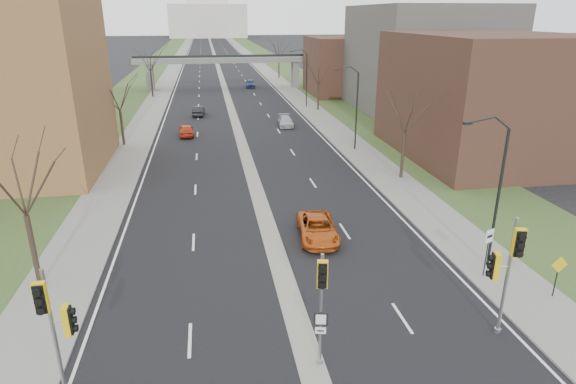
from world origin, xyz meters
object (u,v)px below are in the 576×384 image
object	(u,v)px
signal_pole_left	(55,317)
car_right_far	(250,83)
signal_pole_median	(322,293)
car_left_far	(199,111)
speed_limit_sign	(488,244)
car_right_mid	(286,121)
signal_pole_right	(507,262)
car_right_near	(318,228)
warning_sign	(558,271)
car_left_near	(186,130)

from	to	relation	value
signal_pole_left	car_right_far	world-z (taller)	signal_pole_left
signal_pole_median	car_left_far	xyz separation A→B (m)	(-5.20, 54.45, -2.87)
signal_pole_left	car_left_far	size ratio (longest dim) A/B	1.31
speed_limit_sign	car_right_mid	xyz separation A→B (m)	(-4.56, 39.96, -1.39)
car_right_mid	car_right_far	size ratio (longest dim) A/B	0.99
signal_pole_left	signal_pole_right	size ratio (longest dim) A/B	0.95
car_right_near	warning_sign	bearing A→B (deg)	-35.58
car_right_near	car_right_mid	bearing A→B (deg)	89.48
speed_limit_sign	car_left_far	world-z (taller)	speed_limit_sign
warning_sign	car_left_near	distance (m)	43.69
speed_limit_sign	warning_sign	distance (m)	3.49
signal_pole_left	speed_limit_sign	xyz separation A→B (m)	(20.34, 5.56, -1.51)
signal_pole_right	car_left_near	bearing A→B (deg)	125.02
car_right_near	signal_pole_right	bearing A→B (deg)	-57.94
warning_sign	signal_pole_right	bearing A→B (deg)	-153.19
car_left_near	car_right_far	xyz separation A→B (m)	(11.46, 40.20, 0.04)
warning_sign	car_left_far	size ratio (longest dim) A/B	0.55
speed_limit_sign	signal_pole_right	bearing A→B (deg)	-137.62
car_left_far	car_right_mid	xyz separation A→B (m)	(11.22, -8.87, -0.04)
signal_pole_left	warning_sign	size ratio (longest dim) A/B	2.38
signal_pole_right	speed_limit_sign	size ratio (longest dim) A/B	2.05
signal_pole_left	signal_pole_median	xyz separation A→B (m)	(9.75, -0.07, 0.01)
signal_pole_right	car_right_mid	xyz separation A→B (m)	(-2.28, 44.77, -3.09)
car_right_near	car_right_mid	distance (m)	33.75
car_left_far	car_right_near	size ratio (longest dim) A/B	0.81
car_left_near	car_right_mid	world-z (taller)	car_left_near
signal_pole_left	car_right_far	bearing A→B (deg)	78.90
speed_limit_sign	car_right_mid	world-z (taller)	speed_limit_sign
signal_pole_left	warning_sign	world-z (taller)	signal_pole_left
car_left_near	car_left_far	world-z (taller)	car_left_near
car_right_far	signal_pole_left	bearing A→B (deg)	-95.71
car_left_far	car_right_far	size ratio (longest dim) A/B	0.93
signal_pole_median	signal_pole_left	bearing A→B (deg)	-168.21
signal_pole_median	car_right_near	world-z (taller)	signal_pole_median
car_left_near	car_right_far	world-z (taller)	car_right_far
warning_sign	car_right_far	distance (m)	79.68
signal_pole_median	speed_limit_sign	size ratio (longest dim) A/B	1.83
car_right_far	speed_limit_sign	bearing A→B (deg)	-81.38
car_left_near	car_right_far	size ratio (longest dim) A/B	0.94
signal_pole_left	speed_limit_sign	bearing A→B (deg)	14.26
car_right_near	car_right_far	bearing A→B (deg)	93.41
car_left_near	car_left_far	xyz separation A→B (m)	(1.39, 12.29, -0.04)
signal_pole_median	car_left_far	size ratio (longest dim) A/B	1.23
signal_pole_left	car_right_near	world-z (taller)	signal_pole_left
car_right_near	signal_pole_left	bearing A→B (deg)	-130.86
signal_pole_left	car_left_near	bearing A→B (deg)	84.68
speed_limit_sign	car_right_far	xyz separation A→B (m)	(-5.71, 76.75, -1.27)
signal_pole_median	warning_sign	xyz separation A→B (m)	(12.96, 3.10, -1.96)
signal_pole_left	signal_pole_median	bearing A→B (deg)	-1.41
signal_pole_left	warning_sign	xyz separation A→B (m)	(22.71, 3.03, -1.95)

